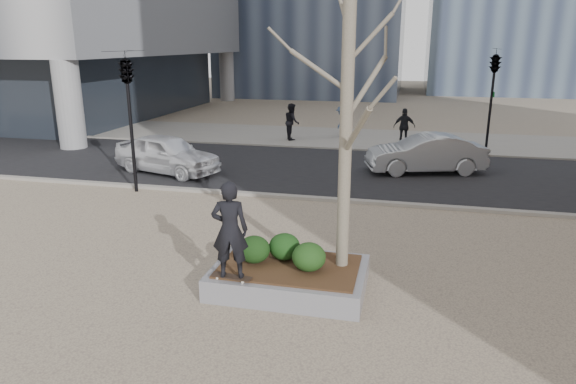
% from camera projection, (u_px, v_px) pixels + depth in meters
% --- Properties ---
extents(ground, '(120.00, 120.00, 0.00)m').
position_uv_depth(ground, '(242.00, 283.00, 10.49)').
color(ground, tan).
rests_on(ground, ground).
extents(street, '(60.00, 8.00, 0.02)m').
position_uv_depth(street, '(323.00, 169.00, 19.83)').
color(street, black).
rests_on(street, ground).
extents(far_sidewalk, '(60.00, 6.00, 0.02)m').
position_uv_depth(far_sidewalk, '(346.00, 138.00, 26.37)').
color(far_sidewalk, gray).
rests_on(far_sidewalk, ground).
extents(planter, '(3.00, 2.00, 0.45)m').
position_uv_depth(planter, '(289.00, 278.00, 10.21)').
color(planter, gray).
rests_on(planter, ground).
extents(planter_mulch, '(2.70, 1.70, 0.04)m').
position_uv_depth(planter_mulch, '(289.00, 266.00, 10.14)').
color(planter_mulch, '#382314').
rests_on(planter_mulch, planter).
extents(sycamore_tree, '(2.80, 2.80, 6.60)m').
position_uv_depth(sycamore_tree, '(347.00, 96.00, 9.27)').
color(sycamore_tree, gray).
rests_on(sycamore_tree, planter_mulch).
extents(shrub_left, '(0.64, 0.64, 0.54)m').
position_uv_depth(shrub_left, '(254.00, 249.00, 10.21)').
color(shrub_left, black).
rests_on(shrub_left, planter_mulch).
extents(shrub_middle, '(0.64, 0.64, 0.54)m').
position_uv_depth(shrub_middle, '(284.00, 247.00, 10.36)').
color(shrub_middle, '#193F14').
rests_on(shrub_middle, planter_mulch).
extents(shrub_right, '(0.65, 0.65, 0.55)m').
position_uv_depth(shrub_right, '(309.00, 257.00, 9.84)').
color(shrub_right, '#133C14').
rests_on(shrub_right, planter_mulch).
extents(skateboard, '(0.80, 0.28, 0.08)m').
position_uv_depth(skateboard, '(231.00, 278.00, 9.59)').
color(skateboard, black).
rests_on(skateboard, planter).
extents(skateboarder, '(0.74, 0.56, 1.84)m').
position_uv_depth(skateboarder, '(230.00, 230.00, 9.33)').
color(skateboarder, black).
rests_on(skateboarder, skateboard).
extents(police_car, '(4.54, 2.87, 1.44)m').
position_uv_depth(police_car, '(167.00, 154.00, 19.12)').
color(police_car, silver).
rests_on(police_car, street).
extents(car_silver, '(4.57, 2.64, 1.43)m').
position_uv_depth(car_silver, '(425.00, 154.00, 19.16)').
color(car_silver, '#A4A8AC').
rests_on(car_silver, street).
extents(pedestrian_a, '(0.97, 1.07, 1.81)m').
position_uv_depth(pedestrian_a, '(292.00, 122.00, 25.62)').
color(pedestrian_a, black).
rests_on(pedestrian_a, far_sidewalk).
extents(pedestrian_b, '(0.68, 1.07, 1.58)m').
position_uv_depth(pedestrian_b, '(341.00, 122.00, 26.39)').
color(pedestrian_b, '#3A4D69').
rests_on(pedestrian_b, far_sidewalk).
extents(pedestrian_c, '(1.03, 0.48, 1.72)m').
position_uv_depth(pedestrian_c, '(404.00, 127.00, 24.37)').
color(pedestrian_c, black).
rests_on(pedestrian_c, far_sidewalk).
extents(traffic_light_near, '(0.60, 2.48, 4.50)m').
position_uv_depth(traffic_light_near, '(131.00, 123.00, 16.31)').
color(traffic_light_near, black).
rests_on(traffic_light_near, ground).
extents(traffic_light_far, '(0.60, 2.48, 4.50)m').
position_uv_depth(traffic_light_far, '(491.00, 102.00, 22.06)').
color(traffic_light_far, black).
rests_on(traffic_light_far, ground).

